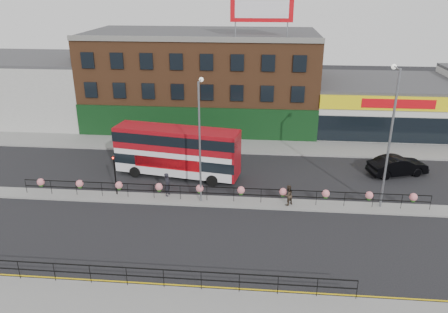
# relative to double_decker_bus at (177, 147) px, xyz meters

# --- Properties ---
(ground) EXTENTS (120.00, 120.00, 0.00)m
(ground) POSITION_rel_double_decker_bus_xyz_m (4.01, -4.50, -2.58)
(ground) COLOR black
(ground) RESTS_ON ground
(north_pavement) EXTENTS (60.00, 4.00, 0.15)m
(north_pavement) POSITION_rel_double_decker_bus_xyz_m (4.01, 7.50, -2.50)
(north_pavement) COLOR gray
(north_pavement) RESTS_ON ground
(median) EXTENTS (60.00, 1.60, 0.15)m
(median) POSITION_rel_double_decker_bus_xyz_m (4.01, -4.50, -2.50)
(median) COLOR gray
(median) RESTS_ON ground
(yellow_line_inner) EXTENTS (60.00, 0.10, 0.01)m
(yellow_line_inner) POSITION_rel_double_decker_bus_xyz_m (4.01, -14.20, -2.57)
(yellow_line_inner) COLOR gold
(yellow_line_inner) RESTS_ON ground
(yellow_line_outer) EXTENTS (60.00, 0.10, 0.01)m
(yellow_line_outer) POSITION_rel_double_decker_bus_xyz_m (4.01, -14.38, -2.57)
(yellow_line_outer) COLOR gold
(yellow_line_outer) RESTS_ON ground
(brick_building) EXTENTS (25.00, 12.21, 10.30)m
(brick_building) POSITION_rel_double_decker_bus_xyz_m (0.01, 15.46, 2.55)
(brick_building) COLOR brown
(brick_building) RESTS_ON ground
(supermarket) EXTENTS (15.00, 12.25, 5.30)m
(supermarket) POSITION_rel_double_decker_bus_xyz_m (20.01, 15.41, 0.07)
(supermarket) COLOR silver
(supermarket) RESTS_ON ground
(warehouse_west) EXTENTS (15.50, 12.00, 7.30)m
(warehouse_west) POSITION_rel_double_decker_bus_xyz_m (-20.24, 15.50, 1.07)
(warehouse_west) COLOR #AAA9A5
(warehouse_west) RESTS_ON ground
(billboard) EXTENTS (6.00, 0.29, 4.40)m
(billboard) POSITION_rel_double_decker_bus_xyz_m (6.51, 10.49, 10.61)
(billboard) COLOR #BE0810
(billboard) RESTS_ON brick_building
(median_railing) EXTENTS (30.04, 0.56, 1.23)m
(median_railing) POSITION_rel_double_decker_bus_xyz_m (4.01, -4.50, -1.53)
(median_railing) COLOR black
(median_railing) RESTS_ON median
(south_railing) EXTENTS (20.04, 0.05, 1.12)m
(south_railing) POSITION_rel_double_decker_bus_xyz_m (2.01, -14.60, -1.62)
(south_railing) COLOR black
(south_railing) RESTS_ON south_pavement
(double_decker_bus) EXTENTS (10.64, 4.14, 4.19)m
(double_decker_bus) POSITION_rel_double_decker_bus_xyz_m (0.00, 0.00, 0.00)
(double_decker_bus) COLOR silver
(double_decker_bus) RESTS_ON ground
(car) EXTENTS (4.67, 6.02, 1.65)m
(car) POSITION_rel_double_decker_bus_xyz_m (18.44, 1.94, -1.75)
(car) COLOR black
(car) RESTS_ON ground
(pedestrian_a) EXTENTS (0.83, 0.68, 1.83)m
(pedestrian_a) POSITION_rel_double_decker_bus_xyz_m (-0.05, -3.95, -1.51)
(pedestrian_a) COLOR black
(pedestrian_a) RESTS_ON median
(pedestrian_b) EXTENTS (1.33, 1.33, 1.54)m
(pedestrian_b) POSITION_rel_double_decker_bus_xyz_m (8.96, -4.65, -1.65)
(pedestrian_b) COLOR #362A1F
(pedestrian_b) RESTS_ON median
(lamp_column_west) EXTENTS (0.32, 1.57, 8.94)m
(lamp_column_west) POSITION_rel_double_decker_bus_xyz_m (2.58, -4.40, 2.87)
(lamp_column_west) COLOR slate
(lamp_column_west) RESTS_ON median
(lamp_column_east) EXTENTS (0.36, 1.75, 9.98)m
(lamp_column_east) POSITION_rel_double_decker_bus_xyz_m (15.61, -4.06, 3.49)
(lamp_column_east) COLOR slate
(lamp_column_east) RESTS_ON median
(traffic_light_median) EXTENTS (0.15, 0.28, 3.65)m
(traffic_light_median) POSITION_rel_double_decker_bus_xyz_m (-3.99, -4.10, -0.11)
(traffic_light_median) COLOR black
(traffic_light_median) RESTS_ON median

